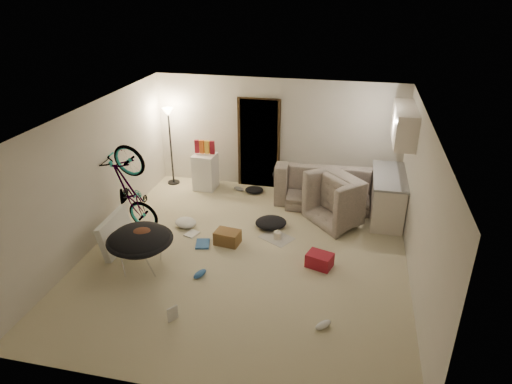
% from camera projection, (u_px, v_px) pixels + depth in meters
% --- Properties ---
extents(floor, '(5.50, 6.00, 0.02)m').
position_uv_depth(floor, '(246.00, 256.00, 8.01)').
color(floor, beige).
rests_on(floor, ground).
extents(ceiling, '(5.50, 6.00, 0.02)m').
position_uv_depth(ceiling, '(244.00, 116.00, 6.94)').
color(ceiling, white).
rests_on(ceiling, wall_back).
extents(wall_back, '(5.50, 0.02, 2.50)m').
position_uv_depth(wall_back, '(277.00, 135.00, 10.13)').
color(wall_back, beige).
rests_on(wall_back, floor).
extents(wall_front, '(5.50, 0.02, 2.50)m').
position_uv_depth(wall_front, '(177.00, 309.00, 4.82)').
color(wall_front, beige).
rests_on(wall_front, floor).
extents(wall_left, '(0.02, 6.00, 2.50)m').
position_uv_depth(wall_left, '(93.00, 176.00, 8.01)').
color(wall_left, beige).
rests_on(wall_left, floor).
extents(wall_right, '(0.02, 6.00, 2.50)m').
position_uv_depth(wall_right, '(421.00, 207.00, 6.94)').
color(wall_right, beige).
rests_on(wall_right, floor).
extents(doorway, '(0.85, 0.10, 2.04)m').
position_uv_depth(doorway, '(259.00, 144.00, 10.27)').
color(doorway, black).
rests_on(doorway, floor).
extents(door_trim, '(0.97, 0.04, 2.10)m').
position_uv_depth(door_trim, '(259.00, 144.00, 10.25)').
color(door_trim, '#312111').
rests_on(door_trim, floor).
extents(floor_lamp, '(0.28, 0.28, 1.81)m').
position_uv_depth(floor_lamp, '(169.00, 130.00, 10.26)').
color(floor_lamp, black).
rests_on(floor_lamp, floor).
extents(kitchen_counter, '(0.60, 1.50, 0.88)m').
position_uv_depth(kitchen_counter, '(387.00, 197.00, 9.11)').
color(kitchen_counter, beige).
rests_on(kitchen_counter, floor).
extents(counter_top, '(0.64, 1.54, 0.04)m').
position_uv_depth(counter_top, '(390.00, 176.00, 8.92)').
color(counter_top, gray).
rests_on(counter_top, kitchen_counter).
extents(kitchen_uppers, '(0.38, 1.40, 0.65)m').
position_uv_depth(kitchen_uppers, '(404.00, 125.00, 8.44)').
color(kitchen_uppers, beige).
rests_on(kitchen_uppers, wall_right).
extents(sofa, '(2.29, 0.97, 0.66)m').
position_uv_depth(sofa, '(329.00, 188.00, 9.79)').
color(sofa, '#3A423B').
rests_on(sofa, floor).
extents(armchair, '(1.48, 1.50, 0.73)m').
position_uv_depth(armchair, '(348.00, 202.00, 9.07)').
color(armchair, '#3A423B').
rests_on(armchair, floor).
extents(bicycle, '(1.94, 1.09, 1.06)m').
position_uv_depth(bicycle, '(132.00, 208.00, 8.60)').
color(bicycle, black).
rests_on(bicycle, floor).
extents(book_asset, '(0.29, 0.28, 0.02)m').
position_uv_depth(book_asset, '(168.00, 322.00, 6.44)').
color(book_asset, maroon).
rests_on(book_asset, floor).
extents(mini_fridge, '(0.51, 0.51, 0.82)m').
position_uv_depth(mini_fridge, '(205.00, 171.00, 10.39)').
color(mini_fridge, white).
rests_on(mini_fridge, floor).
extents(snack_box_0, '(0.12, 0.10, 0.30)m').
position_uv_depth(snack_box_0, '(197.00, 146.00, 10.17)').
color(snack_box_0, maroon).
rests_on(snack_box_0, mini_fridge).
extents(snack_box_1, '(0.11, 0.09, 0.30)m').
position_uv_depth(snack_box_1, '(202.00, 147.00, 10.15)').
color(snack_box_1, '#CF5719').
rests_on(snack_box_1, mini_fridge).
extents(snack_box_2, '(0.10, 0.08, 0.30)m').
position_uv_depth(snack_box_2, '(207.00, 147.00, 10.12)').
color(snack_box_2, gold).
rests_on(snack_box_2, mini_fridge).
extents(snack_box_3, '(0.11, 0.08, 0.30)m').
position_uv_depth(snack_box_3, '(212.00, 148.00, 10.10)').
color(snack_box_3, maroon).
rests_on(snack_box_3, mini_fridge).
extents(saucer_chair, '(1.08, 1.08, 0.77)m').
position_uv_depth(saucer_chair, '(141.00, 245.00, 7.45)').
color(saucer_chair, silver).
rests_on(saucer_chair, floor).
extents(hoodie, '(0.60, 0.56, 0.22)m').
position_uv_depth(hoodie, '(141.00, 235.00, 7.33)').
color(hoodie, '#4F291B').
rests_on(hoodie, saucer_chair).
extents(sofa_drape, '(0.62, 0.54, 0.28)m').
position_uv_depth(sofa_drape, '(285.00, 175.00, 9.88)').
color(sofa_drape, black).
rests_on(sofa_drape, sofa).
extents(tv_box, '(0.27, 0.98, 0.65)m').
position_uv_depth(tv_box, '(116.00, 233.00, 8.07)').
color(tv_box, silver).
rests_on(tv_box, floor).
extents(drink_case_a, '(0.48, 0.37, 0.25)m').
position_uv_depth(drink_case_a, '(227.00, 237.00, 8.31)').
color(drink_case_a, brown).
rests_on(drink_case_a, floor).
extents(drink_case_b, '(0.49, 0.42, 0.24)m').
position_uv_depth(drink_case_b, '(320.00, 260.00, 7.65)').
color(drink_case_b, maroon).
rests_on(drink_case_b, floor).
extents(juicer, '(0.14, 0.14, 0.21)m').
position_uv_depth(juicer, '(277.00, 235.00, 8.48)').
color(juicer, silver).
rests_on(juicer, floor).
extents(newspaper, '(0.71, 0.66, 0.01)m').
position_uv_depth(newspaper, '(277.00, 238.00, 8.53)').
color(newspaper, '#AFA9A2').
rests_on(newspaper, floor).
extents(book_blue, '(0.31, 0.38, 0.03)m').
position_uv_depth(book_blue, '(203.00, 244.00, 8.32)').
color(book_blue, '#2D5DA5').
rests_on(book_blue, floor).
extents(book_white, '(0.27, 0.31, 0.02)m').
position_uv_depth(book_white, '(192.00, 234.00, 8.65)').
color(book_white, silver).
rests_on(book_white, floor).
extents(shoe_1, '(0.29, 0.20, 0.10)m').
position_uv_depth(shoe_1, '(239.00, 189.00, 10.39)').
color(shoe_1, slate).
rests_on(shoe_1, floor).
extents(shoe_2, '(0.22, 0.30, 0.10)m').
position_uv_depth(shoe_2, '(200.00, 274.00, 7.41)').
color(shoe_2, '#2D5DA5').
rests_on(shoe_2, floor).
extents(shoe_4, '(0.27, 0.28, 0.10)m').
position_uv_depth(shoe_4, '(323.00, 325.00, 6.33)').
color(shoe_4, white).
rests_on(shoe_4, floor).
extents(clothes_lump_a, '(0.75, 0.70, 0.20)m').
position_uv_depth(clothes_lump_a, '(271.00, 223.00, 8.87)').
color(clothes_lump_a, black).
rests_on(clothes_lump_a, floor).
extents(clothes_lump_b, '(0.48, 0.44, 0.12)m').
position_uv_depth(clothes_lump_b, '(254.00, 190.00, 10.32)').
color(clothes_lump_b, black).
rests_on(clothes_lump_b, floor).
extents(clothes_lump_c, '(0.59, 0.57, 0.14)m').
position_uv_depth(clothes_lump_c, '(186.00, 223.00, 8.93)').
color(clothes_lump_c, silver).
rests_on(clothes_lump_c, floor).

